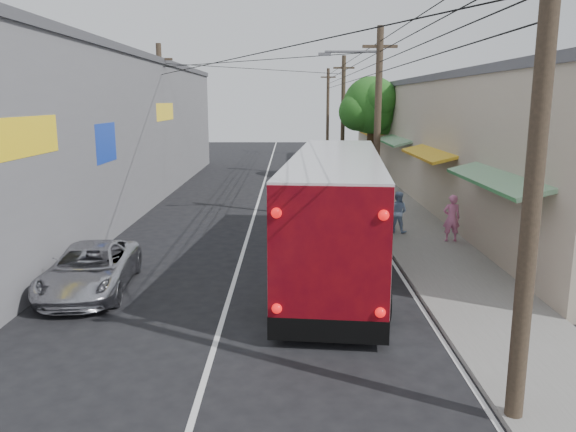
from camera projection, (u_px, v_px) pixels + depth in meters
name	position (u px, v px, depth m)	size (l,w,h in m)	color
ground	(209.00, 364.00, 11.05)	(120.00, 120.00, 0.00)	black
sidewalk	(379.00, 194.00, 30.61)	(3.00, 80.00, 0.12)	slate
building_right	(454.00, 135.00, 31.94)	(7.09, 40.00, 6.25)	#AFA38B
building_left	(87.00, 130.00, 27.95)	(7.20, 36.00, 7.25)	slate
utility_poles	(318.00, 119.00, 30.11)	(11.80, 45.28, 8.00)	#473828
street_tree	(372.00, 107.00, 35.57)	(4.40, 4.00, 6.60)	#3F2B19
coach_bus	(336.00, 209.00, 17.23)	(3.80, 12.36, 3.51)	silver
jeepney	(90.00, 269.00, 15.15)	(2.09, 4.52, 1.26)	#B8B8BF
parked_suv	(339.00, 198.00, 24.77)	(2.42, 5.94, 1.73)	gray
parked_car_mid	(338.00, 173.00, 34.62)	(1.61, 4.00, 1.36)	#27262B
parked_car_far	(328.00, 159.00, 43.11)	(1.39, 4.00, 1.32)	black
pedestrian_near	(452.00, 218.00, 20.05)	(0.62, 0.41, 1.70)	pink
pedestrian_far	(398.00, 212.00, 21.45)	(0.77, 0.60, 1.58)	#94B0D8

